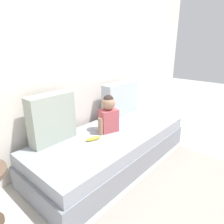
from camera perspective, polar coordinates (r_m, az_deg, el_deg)
name	(u,v)px	position (r m, az deg, el deg)	size (l,w,h in m)	color
ground_plane	(112,161)	(2.50, -0.11, -13.75)	(12.00, 12.00, 0.00)	#B2ADA3
back_wall	(76,50)	(2.49, -10.18, 17.03)	(5.20, 0.10, 2.55)	silver
couch	(112,147)	(2.40, -0.11, -10.03)	(2.00, 0.85, 0.38)	gray
throw_pillow_left	(52,118)	(2.12, -16.79, -1.78)	(0.48, 0.16, 0.51)	#99A393
throw_pillow_right	(120,99)	(2.83, 2.33, 3.80)	(0.60, 0.16, 0.45)	#B2BCC6
toddler	(108,114)	(2.28, -1.03, -0.52)	(0.31, 0.20, 0.44)	#B24C51
banana	(93,139)	(2.14, -5.37, -7.55)	(0.17, 0.04, 0.04)	yellow
floor_rug	(192,200)	(2.12, 21.80, -22.33)	(1.80, 1.00, 0.01)	tan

